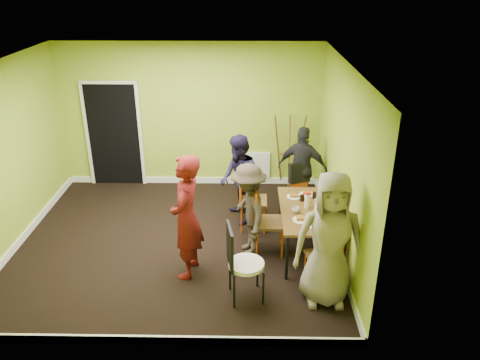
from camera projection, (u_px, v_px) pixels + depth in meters
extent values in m
plane|color=black|center=(178.00, 241.00, 7.49)|extent=(5.00, 5.00, 0.00)
cube|color=#92B02D|center=(190.00, 116.00, 8.95)|extent=(5.00, 0.04, 2.80)
cube|color=#92B02D|center=(141.00, 242.00, 4.86)|extent=(5.00, 0.04, 2.80)
cube|color=#92B02D|center=(5.00, 160.00, 6.95)|extent=(0.04, 4.50, 2.80)
cube|color=#92B02D|center=(342.00, 162.00, 6.87)|extent=(0.04, 4.50, 2.80)
cube|color=white|center=(167.00, 65.00, 6.32)|extent=(5.00, 4.50, 0.04)
cube|color=black|center=(114.00, 135.00, 9.11)|extent=(1.00, 0.05, 2.04)
cube|color=white|center=(257.00, 165.00, 9.32)|extent=(0.50, 0.04, 0.55)
cylinder|color=black|center=(287.00, 258.00, 6.45)|extent=(0.04, 0.04, 0.71)
cylinder|color=black|center=(344.00, 258.00, 6.44)|extent=(0.04, 0.04, 0.71)
cylinder|color=black|center=(281.00, 210.00, 7.70)|extent=(0.04, 0.04, 0.71)
cylinder|color=black|center=(328.00, 211.00, 7.69)|extent=(0.04, 0.04, 0.71)
cube|color=brown|center=(311.00, 210.00, 6.91)|extent=(0.90, 1.50, 0.04)
cylinder|color=#D65814|center=(242.00, 208.00, 7.98)|extent=(0.03, 0.03, 0.50)
cylinder|color=#D65814|center=(242.00, 219.00, 7.64)|extent=(0.03, 0.03, 0.50)
cylinder|color=#D65814|center=(264.00, 209.00, 7.97)|extent=(0.03, 0.03, 0.50)
cylinder|color=#D65814|center=(264.00, 220.00, 7.63)|extent=(0.03, 0.03, 0.50)
cube|color=brown|center=(253.00, 201.00, 7.70)|extent=(0.45, 0.45, 0.04)
cube|color=#D65814|center=(241.00, 184.00, 7.59)|extent=(0.04, 0.42, 0.55)
cylinder|color=#D65814|center=(257.00, 230.00, 7.32)|extent=(0.03, 0.03, 0.50)
cylinder|color=#D65814|center=(257.00, 243.00, 6.98)|extent=(0.03, 0.03, 0.50)
cylinder|color=#D65814|center=(281.00, 231.00, 7.31)|extent=(0.03, 0.03, 0.50)
cylinder|color=#D65814|center=(282.00, 244.00, 6.97)|extent=(0.03, 0.03, 0.50)
cube|color=brown|center=(270.00, 223.00, 7.04)|extent=(0.46, 0.46, 0.04)
cube|color=#D65814|center=(256.00, 205.00, 6.92)|extent=(0.04, 0.42, 0.56)
cylinder|color=#D65814|center=(306.00, 199.00, 8.44)|extent=(0.02, 0.02, 0.39)
cylinder|color=#D65814|center=(291.00, 201.00, 8.34)|extent=(0.02, 0.02, 0.39)
cylinder|color=#D65814|center=(314.00, 206.00, 8.18)|extent=(0.02, 0.02, 0.39)
cylinder|color=#D65814|center=(299.00, 209.00, 8.09)|extent=(0.02, 0.02, 0.39)
cube|color=brown|center=(303.00, 194.00, 8.18)|extent=(0.46, 0.46, 0.04)
cube|color=#D65814|center=(300.00, 178.00, 8.22)|extent=(0.32, 0.15, 0.44)
cylinder|color=#D65814|center=(313.00, 281.00, 6.17)|extent=(0.03, 0.03, 0.46)
cylinder|color=#D65814|center=(338.00, 278.00, 6.23)|extent=(0.03, 0.03, 0.46)
cylinder|color=#D65814|center=(305.00, 266.00, 6.49)|extent=(0.03, 0.03, 0.46)
cylinder|color=#D65814|center=(329.00, 263.00, 6.54)|extent=(0.03, 0.03, 0.46)
cube|color=brown|center=(323.00, 257.00, 6.26)|extent=(0.48, 0.48, 0.04)
cube|color=#D65814|center=(329.00, 248.00, 5.97)|extent=(0.39, 0.10, 0.52)
cylinder|color=black|center=(230.00, 274.00, 6.28)|extent=(0.03, 0.03, 0.50)
cylinder|color=black|center=(234.00, 291.00, 5.94)|extent=(0.03, 0.03, 0.50)
cylinder|color=black|center=(257.00, 271.00, 6.34)|extent=(0.03, 0.03, 0.50)
cylinder|color=black|center=(263.00, 288.00, 6.00)|extent=(0.03, 0.03, 0.50)
cylinder|color=white|center=(246.00, 264.00, 6.03)|extent=(0.47, 0.47, 0.06)
cube|color=black|center=(230.00, 247.00, 5.88)|extent=(0.11, 0.42, 0.56)
cylinder|color=brown|center=(278.00, 151.00, 9.05)|extent=(0.22, 0.36, 1.53)
cylinder|color=brown|center=(298.00, 151.00, 9.04)|extent=(0.22, 0.36, 1.53)
cylinder|color=brown|center=(289.00, 155.00, 8.84)|extent=(0.03, 0.35, 1.49)
cube|color=brown|center=(288.00, 154.00, 9.02)|extent=(0.41, 0.04, 0.04)
cylinder|color=white|center=(294.00, 197.00, 7.26)|extent=(0.22, 0.22, 0.01)
cylinder|color=white|center=(301.00, 220.00, 6.60)|extent=(0.24, 0.24, 0.01)
cylinder|color=white|center=(307.00, 194.00, 7.34)|extent=(0.23, 0.23, 0.01)
cylinder|color=white|center=(315.00, 225.00, 6.47)|extent=(0.26, 0.26, 0.01)
cylinder|color=white|center=(323.00, 204.00, 7.04)|extent=(0.24, 0.24, 0.01)
cylinder|color=white|center=(333.00, 213.00, 6.78)|extent=(0.23, 0.23, 0.01)
cylinder|color=white|center=(307.00, 201.00, 6.90)|extent=(0.07, 0.07, 0.22)
cylinder|color=blue|center=(331.00, 216.00, 6.52)|extent=(0.08, 0.08, 0.19)
cylinder|color=#D65814|center=(307.00, 201.00, 7.06)|extent=(0.04, 0.04, 0.08)
cylinder|color=black|center=(302.00, 198.00, 7.13)|extent=(0.07, 0.07, 0.09)
cylinder|color=black|center=(314.00, 195.00, 7.20)|extent=(0.06, 0.06, 0.10)
cylinder|color=black|center=(322.00, 222.00, 6.44)|extent=(0.06, 0.06, 0.10)
imported|color=white|center=(295.00, 210.00, 6.79)|extent=(0.11, 0.11, 0.09)
imported|color=white|center=(318.00, 202.00, 7.00)|extent=(0.11, 0.11, 0.10)
imported|color=#5E1011|center=(186.00, 217.00, 6.36)|extent=(0.51, 0.71, 1.80)
imported|color=black|center=(239.00, 180.00, 7.81)|extent=(0.78, 0.89, 1.53)
imported|color=#302820|center=(248.00, 210.00, 6.94)|extent=(0.76, 1.04, 1.45)
imported|color=black|center=(302.00, 168.00, 8.30)|extent=(0.96, 0.63, 1.51)
imported|color=gray|center=(329.00, 240.00, 5.82)|extent=(0.90, 0.59, 1.82)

